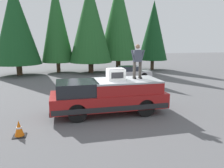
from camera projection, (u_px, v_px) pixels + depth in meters
ground_plane at (108, 112)px, 10.87m from camera, size 90.00×90.00×0.00m
pickup_truck at (109, 96)px, 10.57m from camera, size 2.01×5.54×1.65m
compressor_unit at (116, 74)px, 10.50m from camera, size 0.65×0.84×0.56m
person_on_truck_bed at (137, 60)px, 10.70m from camera, size 0.29×0.72×1.69m
parked_car_silver at (129, 72)px, 20.27m from camera, size 1.64×4.10×1.16m
traffic_cone at (19, 129)px, 8.08m from camera, size 0.47×0.47×0.62m
conifer_far_left at (153, 31)px, 25.67m from camera, size 3.45×3.45×8.08m
conifer_left at (118, 19)px, 24.98m from camera, size 4.57×4.57×10.52m
conifer_center_left at (90, 22)px, 23.23m from camera, size 4.66×4.66×9.70m
conifer_center_right at (56, 23)px, 23.38m from camera, size 3.50×3.50×9.55m
conifer_right at (16, 24)px, 21.38m from camera, size 4.59×4.59×9.02m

